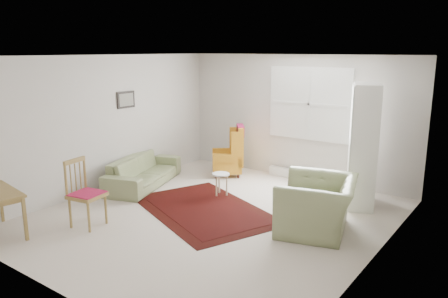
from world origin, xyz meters
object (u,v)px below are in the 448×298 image
Objects in this scene: coffee_table at (299,220)px; stool at (221,184)px; armchair at (317,200)px; desk_chair at (87,193)px; cabinet at (363,146)px; sofa at (143,166)px; wingback_chair at (227,150)px.

stool is at bearing 159.90° from coffee_table.
armchair is 3.39m from desk_chair.
cabinet reaches higher than desk_chair.
sofa is 3.70× the size of coffee_table.
coffee_table is at bearing -114.29° from sofa.
cabinet is 4.47m from desk_chair.
desk_chair is (-2.98, -3.30, -0.52)m from cabinet.
stool is 0.20× the size of cabinet.
desk_chair is (-2.83, -1.86, 0.04)m from armchair.
coffee_table is (2.60, -1.83, -0.32)m from wingback_chair.
stool is (0.68, -1.13, -0.33)m from wingback_chair.
sofa is 2.07m from desk_chair.
cabinet reaches higher than wingback_chair.
wingback_chair is 3.20m from coffee_table.
coffee_table is at bearing -69.19° from desk_chair.
armchair is 3.16m from wingback_chair.
wingback_chair reaches higher than stool.
cabinet reaches higher than armchair.
armchair is 0.39m from coffee_table.
wingback_chair is at bearing -11.34° from desk_chair.
desk_chair is at bearing -153.38° from cabinet.
wingback_chair reaches higher than armchair.
cabinet is at bearing 158.25° from armchair.
cabinet is at bearing 24.45° from stool.
coffee_table is at bearing -20.10° from stool.
wingback_chair is at bearing 156.21° from cabinet.
sofa is 1.81× the size of wingback_chair.
coffee_table is at bearing -44.70° from armchair.
sofa is at bearing 174.97° from coffee_table.
armchair is at bearing -11.99° from stool.
wingback_chair is 2.93m from cabinet.
wingback_chair is 1.36m from stool.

